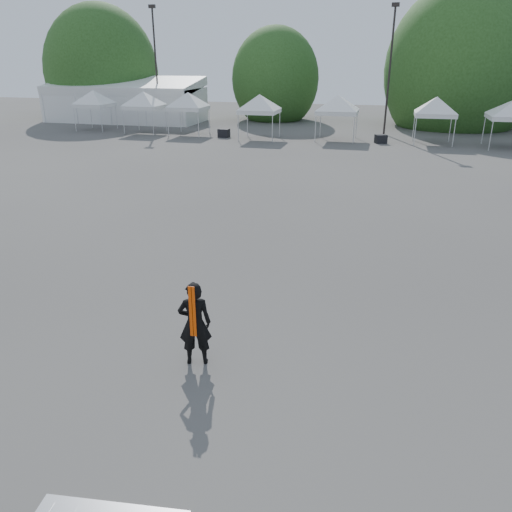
# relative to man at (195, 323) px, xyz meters

# --- Properties ---
(ground) EXTENTS (120.00, 120.00, 0.00)m
(ground) POSITION_rel_man_xyz_m (0.17, 3.19, -0.91)
(ground) COLOR #474442
(ground) RESTS_ON ground
(marquee) EXTENTS (15.00, 6.25, 4.23)m
(marquee) POSITION_rel_man_xyz_m (-21.83, 38.19, 1.06)
(marquee) COLOR white
(marquee) RESTS_ON ground
(light_pole_west) EXTENTS (0.60, 0.25, 10.30)m
(light_pole_west) POSITION_rel_man_xyz_m (-17.83, 37.19, 4.86)
(light_pole_west) COLOR black
(light_pole_west) RESTS_ON ground
(light_pole_east) EXTENTS (0.60, 0.25, 9.80)m
(light_pole_east) POSITION_rel_man_xyz_m (3.17, 35.19, 4.60)
(light_pole_east) COLOR black
(light_pole_east) RESTS_ON ground
(tree_far_w) EXTENTS (4.80, 4.80, 7.30)m
(tree_far_w) POSITION_rel_man_xyz_m (-25.83, 41.19, 3.62)
(tree_far_w) COLOR #382314
(tree_far_w) RESTS_ON ground
(tree_mid_w) EXTENTS (4.16, 4.16, 6.33)m
(tree_mid_w) POSITION_rel_man_xyz_m (-7.83, 43.19, 3.02)
(tree_mid_w) COLOR #382314
(tree_mid_w) RESTS_ON ground
(tree_mid_e) EXTENTS (5.12, 5.12, 7.79)m
(tree_mid_e) POSITION_rel_man_xyz_m (9.17, 42.19, 3.93)
(tree_mid_e) COLOR #382314
(tree_mid_e) RESTS_ON ground
(tent_a) EXTENTS (3.88, 3.88, 3.88)m
(tent_a) POSITION_rel_man_xyz_m (-21.33, 31.77, 2.14)
(tent_a) COLOR silver
(tent_a) RESTS_ON ground
(tent_b) EXTENTS (3.99, 3.99, 3.88)m
(tent_b) POSITION_rel_man_xyz_m (-16.37, 31.24, 2.14)
(tent_b) COLOR silver
(tent_b) RESTS_ON ground
(tent_c) EXTENTS (3.94, 3.94, 3.88)m
(tent_c) POSITION_rel_man_xyz_m (-12.40, 31.13, 2.14)
(tent_c) COLOR silver
(tent_c) RESTS_ON ground
(tent_d) EXTENTS (4.04, 4.04, 3.88)m
(tent_d) POSITION_rel_man_xyz_m (-6.21, 30.20, 2.14)
(tent_d) COLOR silver
(tent_d) RESTS_ON ground
(tent_e) EXTENTS (4.30, 4.30, 3.88)m
(tent_e) POSITION_rel_man_xyz_m (-0.36, 31.16, 2.14)
(tent_e) COLOR silver
(tent_e) RESTS_ON ground
(tent_f) EXTENTS (4.01, 4.01, 3.88)m
(tent_f) POSITION_rel_man_xyz_m (6.68, 31.11, 2.14)
(tent_f) COLOR silver
(tent_f) RESTS_ON ground
(man) EXTENTS (0.77, 0.62, 1.82)m
(man) POSITION_rel_man_xyz_m (0.00, 0.00, 0.00)
(man) COLOR black
(man) RESTS_ON ground
(crate_west) EXTENTS (0.90, 0.72, 0.66)m
(crate_west) POSITION_rel_man_xyz_m (-9.15, 30.31, -0.59)
(crate_west) COLOR black
(crate_west) RESTS_ON ground
(crate_mid) EXTENTS (0.98, 0.88, 0.63)m
(crate_mid) POSITION_rel_man_xyz_m (3.03, 30.34, -0.60)
(crate_mid) COLOR black
(crate_mid) RESTS_ON ground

